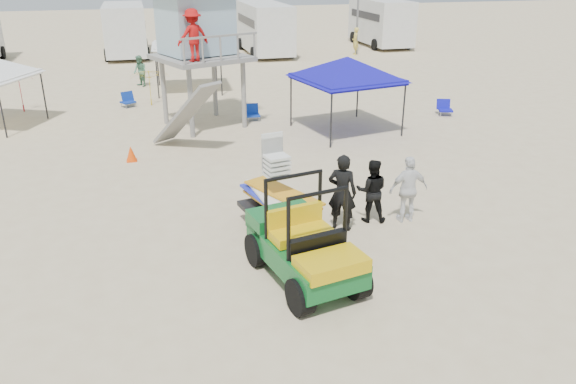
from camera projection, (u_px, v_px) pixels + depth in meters
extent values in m
plane|color=beige|center=(304.00, 326.00, 9.87)|extent=(140.00, 140.00, 0.00)
cube|color=#0E5A23|center=(305.00, 253.00, 11.08)|extent=(1.87, 2.94, 0.48)
cube|color=gold|center=(305.00, 240.00, 10.97)|extent=(1.37, 1.00, 0.26)
cylinder|color=black|center=(288.00, 295.00, 10.16)|extent=(0.44, 0.74, 0.70)
cube|color=black|center=(277.00, 212.00, 13.19)|extent=(1.63, 2.09, 0.12)
cylinder|color=black|center=(255.00, 223.00, 13.14)|extent=(0.29, 0.52, 0.49)
imported|color=black|center=(342.00, 193.00, 13.09)|extent=(0.81, 0.74, 1.87)
imported|color=black|center=(372.00, 191.00, 13.57)|extent=(0.92, 0.82, 1.58)
imported|color=white|center=(409.00, 189.00, 13.53)|extent=(0.98, 0.42, 1.67)
cylinder|color=gray|center=(176.00, 102.00, 20.01)|extent=(0.18, 0.18, 2.51)
cube|color=gray|center=(201.00, 58.00, 20.74)|extent=(3.90, 3.90, 0.16)
cube|color=#99B7C5|center=(199.00, 24.00, 20.55)|extent=(2.88, 2.71, 2.11)
imported|color=#B20F0F|center=(180.00, 35.00, 19.28)|extent=(1.14, 0.65, 1.76)
cylinder|color=black|center=(319.00, 118.00, 18.97)|extent=(0.06, 0.06, 2.00)
pyramid|color=#130FA3|center=(348.00, 56.00, 19.99)|extent=(3.74, 3.74, 0.80)
cube|color=#130FA3|center=(347.00, 79.00, 20.30)|extent=(3.74, 3.74, 0.18)
cylinder|color=black|center=(159.00, 75.00, 25.45)|extent=(0.06, 0.06, 2.20)
pyramid|color=silver|center=(185.00, 28.00, 26.38)|extent=(3.24, 3.24, 0.80)
cube|color=silver|center=(187.00, 45.00, 26.69)|extent=(3.24, 3.24, 0.18)
imported|color=#AD121E|center=(20.00, 90.00, 23.25)|extent=(2.62, 2.65, 1.84)
imported|color=gold|center=(151.00, 88.00, 24.38)|extent=(2.44, 2.44, 1.57)
cone|color=#F34507|center=(131.00, 153.00, 17.83)|extent=(0.34, 0.34, 0.50)
cube|color=#0D2E97|center=(128.00, 102.00, 24.32)|extent=(0.72, 0.70, 0.06)
cube|color=#0D2E97|center=(127.00, 96.00, 24.46)|extent=(0.55, 0.42, 0.44)
cylinder|color=#B2B2B7|center=(123.00, 106.00, 24.14)|extent=(0.03, 0.03, 0.20)
cube|color=#0F34AB|center=(253.00, 115.00, 22.29)|extent=(0.57, 0.53, 0.06)
cube|color=#0F34AB|center=(251.00, 109.00, 22.42)|extent=(0.55, 0.21, 0.44)
cylinder|color=#B2B2B7|center=(248.00, 120.00, 22.10)|extent=(0.03, 0.03, 0.20)
cube|color=#1011AE|center=(446.00, 110.00, 23.01)|extent=(0.68, 0.66, 0.06)
cube|color=#1011AE|center=(443.00, 104.00, 23.15)|extent=(0.57, 0.35, 0.44)
cylinder|color=#B2B2B7|center=(443.00, 115.00, 22.83)|extent=(0.03, 0.03, 0.20)
cube|color=silver|center=(125.00, 28.00, 36.60)|extent=(2.50, 6.50, 3.00)
cube|color=black|center=(124.00, 21.00, 36.43)|extent=(2.54, 5.20, 0.50)
cylinder|color=black|center=(107.00, 55.00, 34.97)|extent=(0.25, 0.80, 0.80)
cube|color=silver|center=(265.00, 27.00, 37.38)|extent=(2.50, 7.00, 3.00)
cube|color=black|center=(264.00, 20.00, 37.20)|extent=(2.54, 5.60, 0.50)
cylinder|color=black|center=(253.00, 53.00, 35.61)|extent=(0.25, 0.80, 0.80)
cube|color=silver|center=(381.00, 21.00, 40.83)|extent=(2.50, 6.60, 3.00)
cube|color=black|center=(381.00, 15.00, 40.66)|extent=(2.54, 5.28, 0.50)
cylinder|color=black|center=(375.00, 45.00, 39.18)|extent=(0.25, 0.80, 0.80)
imported|color=#DBC252|center=(355.00, 41.00, 37.35)|extent=(0.58, 0.73, 1.76)
imported|color=#528968|center=(140.00, 71.00, 28.04)|extent=(0.87, 0.93, 1.53)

